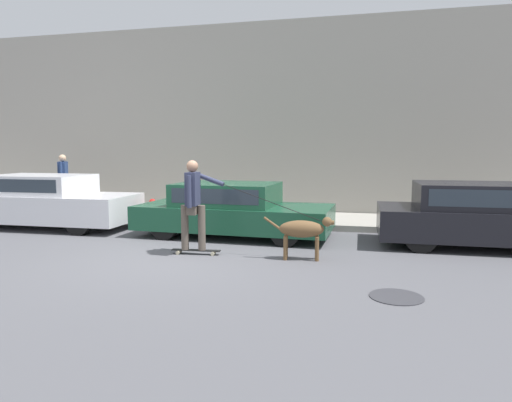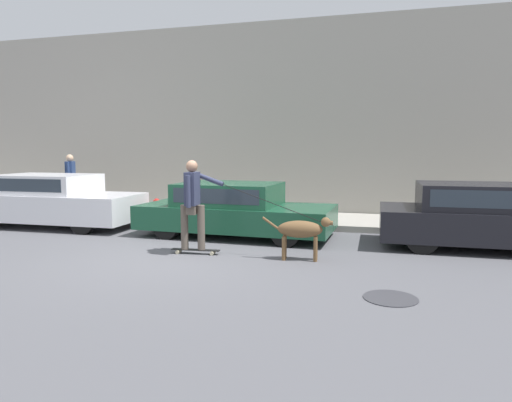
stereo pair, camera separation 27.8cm
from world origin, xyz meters
TOP-DOWN VIEW (x-y plane):
  - ground_plane at (0.00, 0.00)m, footprint 36.00×36.00m
  - back_wall at (0.00, 5.82)m, footprint 32.00×0.30m
  - sidewalk_curb at (0.00, 4.48)m, footprint 30.00×2.33m
  - parked_car_0 at (-4.37, 2.22)m, footprint 4.43×1.81m
  - parked_car_1 at (0.49, 2.23)m, footprint 4.38×2.01m
  - parked_car_2 at (5.63, 2.22)m, footprint 4.03×1.83m
  - dog at (2.33, 0.37)m, footprint 1.24×0.39m
  - skateboarder at (0.32, 0.30)m, footprint 2.87×0.56m
  - pedestrian_with_bag at (-5.14, 3.98)m, footprint 0.38×0.67m
  - manhole_cover at (3.82, -1.42)m, footprint 0.71×0.71m
  - fire_hydrant at (-1.89, 3.07)m, footprint 0.18×0.18m

SIDE VIEW (x-z plane):
  - ground_plane at x=0.00m, z-range 0.00..0.00m
  - manhole_cover at x=3.82m, z-range 0.00..0.01m
  - sidewalk_curb at x=0.00m, z-range 0.00..0.15m
  - fire_hydrant at x=-1.89m, z-range 0.02..0.72m
  - dog at x=2.33m, z-range 0.14..0.91m
  - parked_car_1 at x=0.49m, z-range -0.02..1.18m
  - parked_car_2 at x=5.63m, z-range -0.01..1.27m
  - parked_car_0 at x=-4.37m, z-range -0.01..1.31m
  - skateboarder at x=0.32m, z-range 0.13..1.88m
  - pedestrian_with_bag at x=-5.14m, z-range 0.23..1.89m
  - back_wall at x=0.00m, z-range 0.00..5.62m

